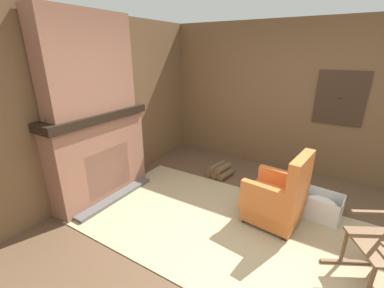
{
  "coord_description": "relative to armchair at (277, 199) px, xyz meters",
  "views": [
    {
      "loc": [
        0.68,
        -2.24,
        2.09
      ],
      "look_at": [
        -1.01,
        0.53,
        0.9
      ],
      "focal_mm": 24.0,
      "sensor_mm": 36.0,
      "label": 1
    }
  ],
  "objects": [
    {
      "name": "wood_panel_wall_back",
      "position": [
        -0.14,
        1.79,
        0.94
      ],
      "size": [
        5.45,
        0.09,
        2.58
      ],
      "color": "brown",
      "rests_on": "ground"
    },
    {
      "name": "storage_case",
      "position": [
        -2.44,
        -0.11,
        1.0
      ],
      "size": [
        0.15,
        0.23,
        0.13
      ],
      "color": "brown",
      "rests_on": "fireplace_hearth"
    },
    {
      "name": "area_rug",
      "position": [
        -0.52,
        -0.41,
        -0.35
      ],
      "size": [
        3.62,
        2.03,
        0.01
      ],
      "color": "tan",
      "rests_on": "ground"
    },
    {
      "name": "ground_plane",
      "position": [
        -0.15,
        -0.66,
        -0.36
      ],
      "size": [
        14.0,
        14.0,
        0.0
      ],
      "primitive_type": "plane",
      "color": "brown"
    },
    {
      "name": "fireplace_hearth",
      "position": [
        -2.4,
        -0.66,
        0.28
      ],
      "size": [
        0.55,
        1.58,
        1.29
      ],
      "color": "#93604C",
      "rests_on": "ground"
    },
    {
      "name": "armchair",
      "position": [
        0.0,
        0.0,
        0.0
      ],
      "size": [
        0.73,
        0.68,
        0.99
      ],
      "rotation": [
        0.0,
        0.0,
        3.02
      ],
      "color": "#C6662D",
      "rests_on": "ground"
    },
    {
      "name": "firewood_stack",
      "position": [
        -1.17,
        0.84,
        -0.26
      ],
      "size": [
        0.42,
        0.44,
        0.22
      ],
      "rotation": [
        0.0,
        0.0,
        -0.16
      ],
      "color": "brown",
      "rests_on": "ground"
    },
    {
      "name": "wood_panel_wall_left",
      "position": [
        -2.61,
        -0.66,
        0.93
      ],
      "size": [
        0.06,
        5.45,
        2.58
      ],
      "color": "brown",
      "rests_on": "ground"
    },
    {
      "name": "chimney_breast",
      "position": [
        -2.41,
        -0.66,
        1.57
      ],
      "size": [
        0.3,
        1.3,
        1.27
      ],
      "color": "#93604C",
      "rests_on": "fireplace_hearth"
    },
    {
      "name": "oil_lamp_vase",
      "position": [
        -2.44,
        -1.26,
        1.02
      ],
      "size": [
        0.11,
        0.11,
        0.24
      ],
      "color": "#B24C42",
      "rests_on": "fireplace_hearth"
    },
    {
      "name": "laundry_basket",
      "position": [
        0.47,
        0.46,
        -0.2
      ],
      "size": [
        0.54,
        0.43,
        0.32
      ],
      "rotation": [
        0.0,
        0.0,
        -0.11
      ],
      "color": "white",
      "rests_on": "ground"
    }
  ]
}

